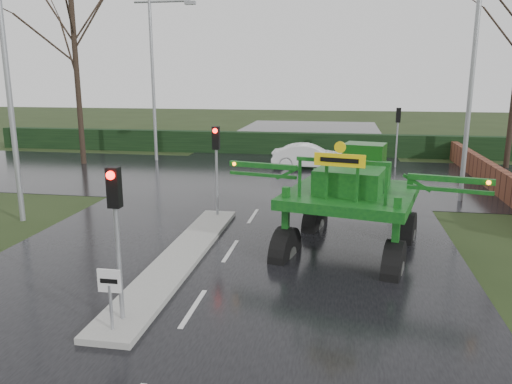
% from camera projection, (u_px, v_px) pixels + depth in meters
% --- Properties ---
extents(ground, '(140.00, 140.00, 0.00)m').
position_uv_depth(ground, '(193.00, 309.00, 11.71)').
color(ground, black).
rests_on(ground, ground).
extents(road_main, '(14.00, 80.00, 0.02)m').
position_uv_depth(road_main, '(261.00, 204.00, 21.31)').
color(road_main, black).
rests_on(road_main, ground).
extents(road_cross, '(80.00, 12.00, 0.02)m').
position_uv_depth(road_cross, '(279.00, 177.00, 27.06)').
color(road_cross, black).
rests_on(road_cross, ground).
extents(median_island, '(1.20, 10.00, 0.16)m').
position_uv_depth(median_island, '(180.00, 258.00, 14.79)').
color(median_island, gray).
rests_on(median_island, ground).
extents(hedge_row, '(44.00, 0.90, 1.50)m').
position_uv_depth(hedge_row, '(293.00, 144.00, 34.57)').
color(hedge_row, black).
rests_on(hedge_row, ground).
extents(brick_wall, '(0.40, 20.00, 1.20)m').
position_uv_depth(brick_wall, '(485.00, 172.00, 25.19)').
color(brick_wall, '#592D1E').
rests_on(brick_wall, ground).
extents(keep_left_sign, '(0.50, 0.07, 1.35)m').
position_uv_depth(keep_left_sign, '(110.00, 290.00, 10.25)').
color(keep_left_sign, gray).
rests_on(keep_left_sign, ground).
extents(traffic_signal_near, '(0.26, 0.33, 3.52)m').
position_uv_depth(traffic_signal_near, '(116.00, 211.00, 10.37)').
color(traffic_signal_near, gray).
rests_on(traffic_signal_near, ground).
extents(traffic_signal_mid, '(0.26, 0.33, 3.52)m').
position_uv_depth(traffic_signal_mid, '(216.00, 152.00, 18.53)').
color(traffic_signal_mid, gray).
rests_on(traffic_signal_mid, ground).
extents(traffic_signal_far, '(0.26, 0.33, 3.52)m').
position_uv_depth(traffic_signal_far, '(398.00, 124.00, 29.25)').
color(traffic_signal_far, gray).
rests_on(traffic_signal_far, ground).
extents(street_light_left_near, '(3.85, 0.30, 10.00)m').
position_uv_depth(street_light_left_near, '(13.00, 57.00, 17.46)').
color(street_light_left_near, gray).
rests_on(street_light_left_near, ground).
extents(street_light_right, '(3.85, 0.30, 10.00)m').
position_uv_depth(street_light_right, '(466.00, 60.00, 20.51)').
color(street_light_right, gray).
rests_on(street_light_right, ground).
extents(street_light_left_far, '(3.85, 0.30, 10.00)m').
position_uv_depth(street_light_left_far, '(157.00, 65.00, 30.90)').
color(street_light_left_far, gray).
rests_on(street_light_left_far, ground).
extents(tree_left_far, '(7.70, 7.70, 13.26)m').
position_uv_depth(tree_left_far, '(74.00, 44.00, 29.43)').
color(tree_left_far, black).
rests_on(tree_left_far, ground).
extents(crop_sprayer, '(7.87, 5.70, 4.49)m').
position_uv_depth(crop_sprayer, '(288.00, 186.00, 14.88)').
color(crop_sprayer, black).
rests_on(crop_sprayer, ground).
extents(white_sedan, '(4.32, 1.54, 1.42)m').
position_uv_depth(white_sedan, '(309.00, 168.00, 29.48)').
color(white_sedan, white).
rests_on(white_sedan, ground).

